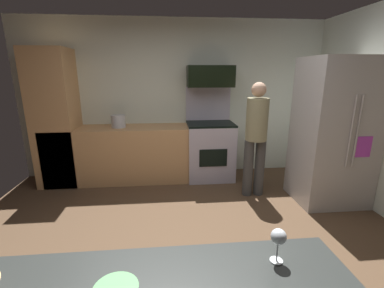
{
  "coord_description": "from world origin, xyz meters",
  "views": [
    {
      "loc": [
        -0.18,
        -2.25,
        1.75
      ],
      "look_at": [
        0.06,
        0.3,
        1.05
      ],
      "focal_mm": 24.63,
      "sensor_mm": 36.0,
      "label": 1
    }
  ],
  "objects_px": {
    "oven_range": "(210,148)",
    "stock_pot": "(118,121)",
    "microwave": "(210,76)",
    "wine_glass_far": "(278,238)",
    "refrigerator": "(334,133)",
    "person_cook": "(256,134)"
  },
  "relations": [
    {
      "from": "person_cook",
      "to": "wine_glass_far",
      "type": "relative_size",
      "value": 9.68
    },
    {
      "from": "oven_range",
      "to": "microwave",
      "type": "bearing_deg",
      "value": 90.0
    },
    {
      "from": "refrigerator",
      "to": "stock_pot",
      "type": "bearing_deg",
      "value": 161.54
    },
    {
      "from": "oven_range",
      "to": "stock_pot",
      "type": "xyz_separation_m",
      "value": [
        -1.48,
        0.01,
        0.48
      ]
    },
    {
      "from": "oven_range",
      "to": "person_cook",
      "type": "relative_size",
      "value": 0.94
    },
    {
      "from": "refrigerator",
      "to": "stock_pot",
      "type": "xyz_separation_m",
      "value": [
        -2.98,
        1.0,
        0.03
      ]
    },
    {
      "from": "microwave",
      "to": "refrigerator",
      "type": "relative_size",
      "value": 0.38
    },
    {
      "from": "microwave",
      "to": "person_cook",
      "type": "height_order",
      "value": "microwave"
    },
    {
      "from": "refrigerator",
      "to": "microwave",
      "type": "bearing_deg",
      "value": 144.4
    },
    {
      "from": "microwave",
      "to": "oven_range",
      "type": "bearing_deg",
      "value": -90.0
    },
    {
      "from": "refrigerator",
      "to": "person_cook",
      "type": "bearing_deg",
      "value": 165.69
    },
    {
      "from": "microwave",
      "to": "stock_pot",
      "type": "xyz_separation_m",
      "value": [
        -1.48,
        -0.08,
        -0.69
      ]
    },
    {
      "from": "person_cook",
      "to": "wine_glass_far",
      "type": "distance_m",
      "value": 2.6
    },
    {
      "from": "wine_glass_far",
      "to": "microwave",
      "type": "bearing_deg",
      "value": 86.17
    },
    {
      "from": "wine_glass_far",
      "to": "stock_pot",
      "type": "xyz_separation_m",
      "value": [
        -1.26,
        3.24,
        -0.03
      ]
    },
    {
      "from": "oven_range",
      "to": "microwave",
      "type": "relative_size",
      "value": 2.05
    },
    {
      "from": "refrigerator",
      "to": "person_cook",
      "type": "xyz_separation_m",
      "value": [
        -0.98,
        0.25,
        -0.06
      ]
    },
    {
      "from": "person_cook",
      "to": "stock_pot",
      "type": "distance_m",
      "value": 2.14
    },
    {
      "from": "oven_range",
      "to": "microwave",
      "type": "height_order",
      "value": "microwave"
    },
    {
      "from": "oven_range",
      "to": "stock_pot",
      "type": "bearing_deg",
      "value": 179.78
    },
    {
      "from": "oven_range",
      "to": "stock_pot",
      "type": "relative_size",
      "value": 6.79
    },
    {
      "from": "oven_range",
      "to": "refrigerator",
      "type": "bearing_deg",
      "value": -33.39
    }
  ]
}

